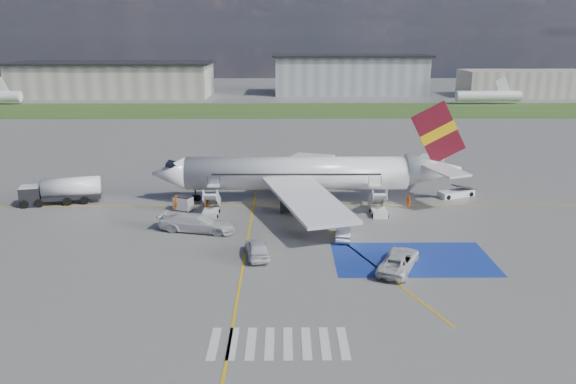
# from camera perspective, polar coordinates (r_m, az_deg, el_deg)

# --- Properties ---
(ground) EXTENTS (400.00, 400.00, 0.00)m
(ground) POSITION_cam_1_polar(r_m,az_deg,el_deg) (53.94, 1.14, -5.20)
(ground) COLOR #60605E
(ground) RESTS_ON ground
(grass_strip) EXTENTS (400.00, 30.00, 0.01)m
(grass_strip) POSITION_cam_1_polar(r_m,az_deg,el_deg) (146.60, 0.15, 8.31)
(grass_strip) COLOR #2D4C1E
(grass_strip) RESTS_ON ground
(taxiway_line_main) EXTENTS (120.00, 0.20, 0.01)m
(taxiway_line_main) POSITION_cam_1_polar(r_m,az_deg,el_deg) (65.28, 0.86, -1.40)
(taxiway_line_main) COLOR gold
(taxiway_line_main) RESTS_ON ground
(taxiway_line_cross) EXTENTS (0.20, 60.00, 0.01)m
(taxiway_line_cross) POSITION_cam_1_polar(r_m,az_deg,el_deg) (44.88, -5.01, -9.80)
(taxiway_line_cross) COLOR gold
(taxiway_line_cross) RESTS_ON ground
(taxiway_line_diag) EXTENTS (20.71, 56.45, 0.01)m
(taxiway_line_diag) POSITION_cam_1_polar(r_m,az_deg,el_deg) (65.28, 0.86, -1.40)
(taxiway_line_diag) COLOR gold
(taxiway_line_diag) RESTS_ON ground
(staging_box) EXTENTS (14.00, 8.00, 0.01)m
(staging_box) POSITION_cam_1_polar(r_m,az_deg,el_deg) (51.50, 12.53, -6.65)
(staging_box) COLOR navy
(staging_box) RESTS_ON ground
(crosswalk) EXTENTS (9.00, 4.00, 0.01)m
(crosswalk) POSITION_cam_1_polar(r_m,az_deg,el_deg) (37.70, -0.95, -15.11)
(crosswalk) COLOR silver
(crosswalk) RESTS_ON ground
(terminal_west) EXTENTS (60.00, 22.00, 10.00)m
(terminal_west) POSITION_cam_1_polar(r_m,az_deg,el_deg) (188.64, -17.23, 10.84)
(terminal_west) COLOR gray
(terminal_west) RESTS_ON ground
(terminal_centre) EXTENTS (48.00, 18.00, 12.00)m
(terminal_centre) POSITION_cam_1_polar(r_m,az_deg,el_deg) (187.02, 6.30, 11.71)
(terminal_centre) COLOR gray
(terminal_centre) RESTS_ON ground
(terminal_east) EXTENTS (40.00, 16.00, 8.00)m
(terminal_east) POSITION_cam_1_polar(r_m,az_deg,el_deg) (194.60, 23.09, 10.13)
(terminal_east) COLOR gray
(terminal_east) RESTS_ON ground
(airliner) EXTENTS (36.81, 32.95, 11.92)m
(airliner) POSITION_cam_1_polar(r_m,az_deg,el_deg) (66.34, 2.14, 1.91)
(airliner) COLOR silver
(airliner) RESTS_ON ground
(airstairs_fwd) EXTENTS (1.90, 5.20, 3.60)m
(airstairs_fwd) POSITION_cam_1_polar(r_m,az_deg,el_deg) (62.45, -7.82, -1.77)
(airstairs_fwd) COLOR silver
(airstairs_fwd) RESTS_ON ground
(airstairs_aft) EXTENTS (1.90, 5.20, 3.60)m
(airstairs_aft) POSITION_cam_1_polar(r_m,az_deg,el_deg) (62.80, 9.17, -1.72)
(airstairs_aft) COLOR silver
(airstairs_aft) RESTS_ON ground
(fuel_tanker) EXTENTS (9.20, 4.43, 3.04)m
(fuel_tanker) POSITION_cam_1_polar(r_m,az_deg,el_deg) (71.06, -21.98, -0.07)
(fuel_tanker) COLOR black
(fuel_tanker) RESTS_ON ground
(gpu_cart) EXTENTS (2.33, 1.95, 1.67)m
(gpu_cart) POSITION_cam_1_polar(r_m,az_deg,el_deg) (64.46, -10.59, -1.21)
(gpu_cart) COLOR silver
(gpu_cart) RESTS_ON ground
(belt_loader) EXTENTS (5.10, 3.32, 1.49)m
(belt_loader) POSITION_cam_1_polar(r_m,az_deg,el_deg) (71.89, 16.73, -0.15)
(belt_loader) COLOR silver
(belt_loader) RESTS_ON ground
(car_silver_a) EXTENTS (2.69, 5.04, 1.63)m
(car_silver_a) POSITION_cam_1_polar(r_m,az_deg,el_deg) (50.49, -3.16, -5.75)
(car_silver_a) COLOR silver
(car_silver_a) RESTS_ON ground
(car_silver_b) EXTENTS (1.99, 4.25, 1.35)m
(car_silver_b) POSITION_cam_1_polar(r_m,az_deg,el_deg) (55.07, 5.69, -4.08)
(car_silver_b) COLOR #A7A9AE
(car_silver_b) RESTS_ON ground
(van_white_a) EXTENTS (4.39, 5.82, 1.98)m
(van_white_a) POSITION_cam_1_polar(r_m,az_deg,el_deg) (48.90, 11.22, -6.56)
(van_white_a) COLOR silver
(van_white_a) RESTS_ON ground
(van_white_b) EXTENTS (6.29, 3.62, 2.32)m
(van_white_b) POSITION_cam_1_polar(r_m,az_deg,el_deg) (57.42, -9.25, -2.86)
(van_white_b) COLOR silver
(van_white_b) RESTS_ON ground
(crew_fwd) EXTENTS (0.78, 0.79, 1.85)m
(crew_fwd) POSITION_cam_1_polar(r_m,az_deg,el_deg) (64.28, -11.27, -1.13)
(crew_fwd) COLOR #F7600D
(crew_fwd) RESTS_ON ground
(crew_nose) EXTENTS (0.83, 0.99, 1.83)m
(crew_nose) POSITION_cam_1_polar(r_m,az_deg,el_deg) (63.41, -8.30, -1.24)
(crew_nose) COLOR orange
(crew_nose) RESTS_ON ground
(crew_aft) EXTENTS (0.67, 1.02, 1.61)m
(crew_aft) POSITION_cam_1_polar(r_m,az_deg,el_deg) (65.51, 12.15, -0.97)
(crew_aft) COLOR orange
(crew_aft) RESTS_ON ground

